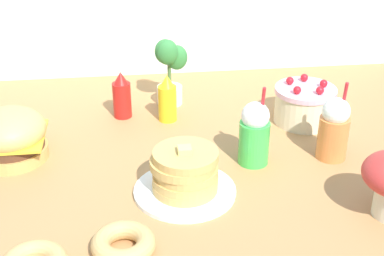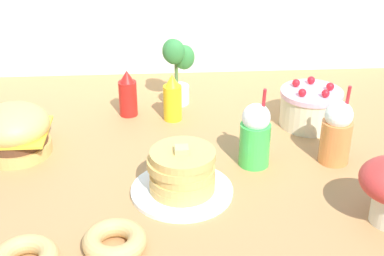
{
  "view_description": "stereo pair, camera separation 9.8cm",
  "coord_description": "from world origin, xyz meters",
  "px_view_note": "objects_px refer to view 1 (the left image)",
  "views": [
    {
      "loc": [
        -0.14,
        -1.62,
        1.06
      ],
      "look_at": [
        0.07,
        0.09,
        0.15
      ],
      "focal_mm": 52.74,
      "sensor_mm": 36.0,
      "label": 1
    },
    {
      "loc": [
        -0.04,
        -1.63,
        1.06
      ],
      "look_at": [
        0.07,
        0.09,
        0.15
      ],
      "focal_mm": 52.74,
      "sensor_mm": 36.0,
      "label": 2
    }
  ],
  "objects_px": {
    "donut_chocolate": "(123,243)",
    "potted_plant": "(170,69)",
    "cream_soda_cup": "(254,133)",
    "pancake_stack": "(185,175)",
    "ketchup_bottle": "(122,96)",
    "orange_float_cup": "(334,129)",
    "burger": "(10,136)",
    "mustard_bottle": "(167,99)",
    "layer_cake": "(304,104)"
  },
  "relations": [
    {
      "from": "cream_soda_cup",
      "to": "orange_float_cup",
      "type": "bearing_deg",
      "value": 0.26
    },
    {
      "from": "ketchup_bottle",
      "to": "donut_chocolate",
      "type": "relative_size",
      "value": 1.08
    },
    {
      "from": "ketchup_bottle",
      "to": "potted_plant",
      "type": "bearing_deg",
      "value": 26.7
    },
    {
      "from": "pancake_stack",
      "to": "potted_plant",
      "type": "height_order",
      "value": "potted_plant"
    },
    {
      "from": "orange_float_cup",
      "to": "cream_soda_cup",
      "type": "bearing_deg",
      "value": -179.74
    },
    {
      "from": "mustard_bottle",
      "to": "potted_plant",
      "type": "xyz_separation_m",
      "value": [
        0.03,
        0.16,
        0.07
      ]
    },
    {
      "from": "cream_soda_cup",
      "to": "orange_float_cup",
      "type": "xyz_separation_m",
      "value": [
        0.29,
        0.0,
        0.0
      ]
    },
    {
      "from": "ketchup_bottle",
      "to": "mustard_bottle",
      "type": "xyz_separation_m",
      "value": [
        0.18,
        -0.05,
        0.0
      ]
    },
    {
      "from": "potted_plant",
      "to": "donut_chocolate",
      "type": "bearing_deg",
      "value": -102.61
    },
    {
      "from": "cream_soda_cup",
      "to": "donut_chocolate",
      "type": "relative_size",
      "value": 1.61
    },
    {
      "from": "cream_soda_cup",
      "to": "donut_chocolate",
      "type": "height_order",
      "value": "cream_soda_cup"
    },
    {
      "from": "cream_soda_cup",
      "to": "mustard_bottle",
      "type": "bearing_deg",
      "value": 126.6
    },
    {
      "from": "layer_cake",
      "to": "potted_plant",
      "type": "relative_size",
      "value": 0.82
    },
    {
      "from": "orange_float_cup",
      "to": "potted_plant",
      "type": "relative_size",
      "value": 0.98
    },
    {
      "from": "layer_cake",
      "to": "donut_chocolate",
      "type": "xyz_separation_m",
      "value": [
        -0.74,
        -0.73,
        -0.05
      ]
    },
    {
      "from": "pancake_stack",
      "to": "donut_chocolate",
      "type": "height_order",
      "value": "pancake_stack"
    },
    {
      "from": "burger",
      "to": "layer_cake",
      "type": "xyz_separation_m",
      "value": [
        1.14,
        0.16,
        -0.01
      ]
    },
    {
      "from": "orange_float_cup",
      "to": "potted_plant",
      "type": "height_order",
      "value": "potted_plant"
    },
    {
      "from": "pancake_stack",
      "to": "ketchup_bottle",
      "type": "relative_size",
      "value": 1.7
    },
    {
      "from": "burger",
      "to": "potted_plant",
      "type": "bearing_deg",
      "value": 33.0
    },
    {
      "from": "donut_chocolate",
      "to": "mustard_bottle",
      "type": "bearing_deg",
      "value": 76.68
    },
    {
      "from": "potted_plant",
      "to": "burger",
      "type": "bearing_deg",
      "value": -147.0
    },
    {
      "from": "pancake_stack",
      "to": "orange_float_cup",
      "type": "distance_m",
      "value": 0.58
    },
    {
      "from": "ketchup_bottle",
      "to": "burger",
      "type": "bearing_deg",
      "value": -144.06
    },
    {
      "from": "layer_cake",
      "to": "pancake_stack",
      "type": "bearing_deg",
      "value": -139.71
    },
    {
      "from": "orange_float_cup",
      "to": "donut_chocolate",
      "type": "distance_m",
      "value": 0.88
    },
    {
      "from": "burger",
      "to": "mustard_bottle",
      "type": "relative_size",
      "value": 1.33
    },
    {
      "from": "layer_cake",
      "to": "ketchup_bottle",
      "type": "distance_m",
      "value": 0.75
    },
    {
      "from": "ketchup_bottle",
      "to": "orange_float_cup",
      "type": "xyz_separation_m",
      "value": [
        0.75,
        -0.43,
        0.02
      ]
    },
    {
      "from": "pancake_stack",
      "to": "potted_plant",
      "type": "xyz_separation_m",
      "value": [
        0.01,
        0.7,
        0.09
      ]
    },
    {
      "from": "donut_chocolate",
      "to": "potted_plant",
      "type": "height_order",
      "value": "potted_plant"
    },
    {
      "from": "cream_soda_cup",
      "to": "potted_plant",
      "type": "xyz_separation_m",
      "value": [
        -0.25,
        0.53,
        0.05
      ]
    },
    {
      "from": "mustard_bottle",
      "to": "donut_chocolate",
      "type": "xyz_separation_m",
      "value": [
        -0.19,
        -0.81,
        -0.06
      ]
    },
    {
      "from": "mustard_bottle",
      "to": "cream_soda_cup",
      "type": "bearing_deg",
      "value": -53.4
    },
    {
      "from": "mustard_bottle",
      "to": "burger",
      "type": "bearing_deg",
      "value": -157.93
    },
    {
      "from": "pancake_stack",
      "to": "orange_float_cup",
      "type": "relative_size",
      "value": 1.13
    },
    {
      "from": "pancake_stack",
      "to": "layer_cake",
      "type": "distance_m",
      "value": 0.7
    },
    {
      "from": "burger",
      "to": "potted_plant",
      "type": "relative_size",
      "value": 0.87
    },
    {
      "from": "layer_cake",
      "to": "potted_plant",
      "type": "height_order",
      "value": "potted_plant"
    },
    {
      "from": "burger",
      "to": "pancake_stack",
      "type": "bearing_deg",
      "value": -26.6
    },
    {
      "from": "ketchup_bottle",
      "to": "donut_chocolate",
      "type": "height_order",
      "value": "ketchup_bottle"
    },
    {
      "from": "layer_cake",
      "to": "mustard_bottle",
      "type": "relative_size",
      "value": 1.25
    },
    {
      "from": "cream_soda_cup",
      "to": "pancake_stack",
      "type": "bearing_deg",
      "value": -148.05
    },
    {
      "from": "layer_cake",
      "to": "orange_float_cup",
      "type": "distance_m",
      "value": 0.29
    },
    {
      "from": "layer_cake",
      "to": "cream_soda_cup",
      "type": "height_order",
      "value": "cream_soda_cup"
    },
    {
      "from": "burger",
      "to": "pancake_stack",
      "type": "distance_m",
      "value": 0.67
    },
    {
      "from": "pancake_stack",
      "to": "potted_plant",
      "type": "relative_size",
      "value": 1.11
    },
    {
      "from": "layer_cake",
      "to": "burger",
      "type": "bearing_deg",
      "value": -172.22
    },
    {
      "from": "cream_soda_cup",
      "to": "ketchup_bottle",
      "type": "bearing_deg",
      "value": 137.12
    },
    {
      "from": "burger",
      "to": "ketchup_bottle",
      "type": "height_order",
      "value": "ketchup_bottle"
    }
  ]
}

